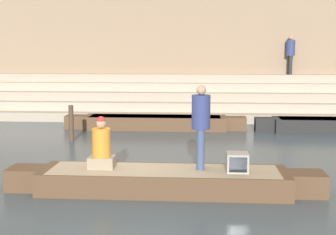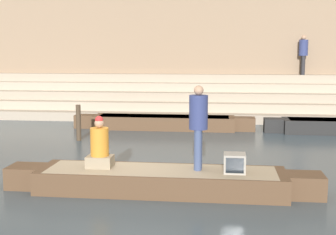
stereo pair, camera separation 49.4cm
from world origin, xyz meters
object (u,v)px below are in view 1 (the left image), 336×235
object	(u,v)px
person_standing	(201,121)
tv_set	(237,162)
mooring_post	(71,123)
rowboat_main	(164,180)
person_on_steps	(290,52)
moored_boat_distant	(155,122)
person_rowing	(102,148)

from	to	relation	value
person_standing	tv_set	world-z (taller)	person_standing
mooring_post	rowboat_main	bearing A→B (deg)	-56.99
rowboat_main	person_on_steps	size ratio (longest dim) A/B	3.73
tv_set	rowboat_main	bearing A→B (deg)	177.26
moored_boat_distant	rowboat_main	bearing A→B (deg)	-87.57
tv_set	person_standing	bearing A→B (deg)	164.21
tv_set	person_on_steps	xyz separation A→B (m)	(3.17, 12.09, 2.17)
rowboat_main	moored_boat_distant	distance (m)	7.82
rowboat_main	person_on_steps	distance (m)	13.17
mooring_post	person_on_steps	bearing A→B (deg)	40.64
rowboat_main	tv_set	distance (m)	1.53
person_standing	person_rowing	bearing A→B (deg)	171.06
rowboat_main	person_on_steps	world-z (taller)	person_on_steps
person_standing	tv_set	xyz separation A→B (m)	(0.73, -0.19, -0.79)
rowboat_main	mooring_post	xyz separation A→B (m)	(-3.36, 5.18, 0.33)
tv_set	mooring_post	distance (m)	7.11
mooring_post	person_rowing	bearing A→B (deg)	-67.82
person_standing	person_on_steps	size ratio (longest dim) A/B	0.99
person_standing	mooring_post	xyz separation A→B (m)	(-4.11, 5.02, -0.85)
moored_boat_distant	person_on_steps	bearing A→B (deg)	32.77
person_rowing	moored_boat_distant	distance (m)	7.73
person_on_steps	mooring_post	bearing A→B (deg)	-87.63
rowboat_main	person_rowing	distance (m)	1.43
person_rowing	mooring_post	size ratio (longest dim) A/B	0.93
tv_set	moored_boat_distant	size ratio (longest dim) A/B	0.06
rowboat_main	moored_boat_distant	bearing A→B (deg)	95.13
moored_boat_distant	mooring_post	xyz separation A→B (m)	(-2.40, -2.58, 0.32)
rowboat_main	person_on_steps	xyz separation A→B (m)	(4.64, 12.05, 2.57)
mooring_post	person_on_steps	distance (m)	10.79
rowboat_main	person_rowing	xyz separation A→B (m)	(-1.28, 0.06, 0.63)
rowboat_main	person_standing	distance (m)	1.41
rowboat_main	person_standing	world-z (taller)	person_standing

